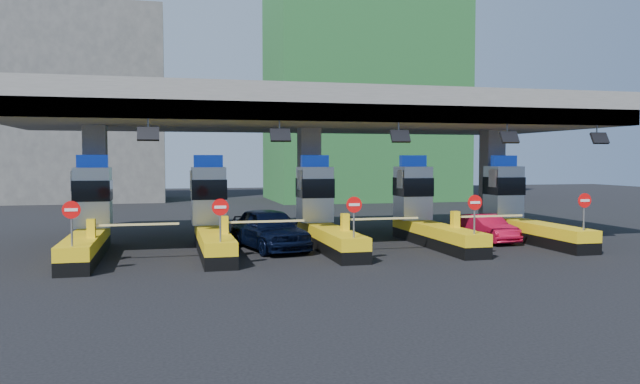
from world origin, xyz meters
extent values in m
plane|color=black|center=(0.00, 0.00, 0.00)|extent=(120.00, 120.00, 0.00)
cube|color=slate|center=(0.00, 3.00, 6.25)|extent=(28.00, 12.00, 1.50)
cube|color=#4C4C49|center=(0.00, -2.70, 5.85)|extent=(28.00, 0.60, 0.70)
cube|color=slate|center=(-10.00, 3.00, 2.75)|extent=(1.00, 1.00, 5.50)
cube|color=slate|center=(0.00, 3.00, 2.75)|extent=(1.00, 1.00, 5.50)
cube|color=slate|center=(10.00, 3.00, 2.75)|extent=(1.00, 1.00, 5.50)
cylinder|color=slate|center=(-7.50, -2.70, 5.25)|extent=(0.06, 0.06, 0.50)
cube|color=black|center=(-7.50, -2.90, 4.90)|extent=(0.80, 0.38, 0.54)
cylinder|color=slate|center=(-2.50, -2.70, 5.25)|extent=(0.06, 0.06, 0.50)
cube|color=black|center=(-2.50, -2.90, 4.90)|extent=(0.80, 0.38, 0.54)
cylinder|color=slate|center=(2.50, -2.70, 5.25)|extent=(0.06, 0.06, 0.50)
cube|color=black|center=(2.50, -2.90, 4.90)|extent=(0.80, 0.38, 0.54)
cylinder|color=slate|center=(7.50, -2.70, 5.25)|extent=(0.06, 0.06, 0.50)
cube|color=black|center=(7.50, -2.90, 4.90)|extent=(0.80, 0.38, 0.54)
cylinder|color=slate|center=(12.00, -2.70, 5.25)|extent=(0.06, 0.06, 0.50)
cube|color=black|center=(12.00, -2.90, 4.90)|extent=(0.80, 0.38, 0.54)
cube|color=black|center=(-10.00, -1.00, 0.25)|extent=(1.20, 8.00, 0.50)
cube|color=#E5B70C|center=(-10.00, -1.00, 0.75)|extent=(1.20, 8.00, 0.50)
cube|color=#9EA3A8|center=(-10.00, 1.80, 2.30)|extent=(1.50, 1.50, 2.60)
cube|color=black|center=(-10.00, 1.78, 2.60)|extent=(1.56, 1.56, 0.90)
cube|color=#0C2DBF|center=(-10.00, 1.80, 3.88)|extent=(1.30, 0.35, 0.55)
cube|color=white|center=(-10.80, 1.50, 3.00)|extent=(0.06, 0.70, 0.90)
cylinder|color=slate|center=(-10.00, -4.60, 1.65)|extent=(0.07, 0.07, 1.30)
cylinder|color=red|center=(-10.00, -4.63, 2.25)|extent=(0.60, 0.04, 0.60)
cube|color=white|center=(-10.00, -4.65, 2.25)|extent=(0.42, 0.02, 0.10)
cube|color=#E5B70C|center=(-9.65, -2.20, 1.35)|extent=(0.30, 0.35, 0.70)
cube|color=white|center=(-8.00, -2.20, 1.45)|extent=(3.20, 0.08, 0.08)
cube|color=black|center=(-5.00, -1.00, 0.25)|extent=(1.20, 8.00, 0.50)
cube|color=#E5B70C|center=(-5.00, -1.00, 0.75)|extent=(1.20, 8.00, 0.50)
cube|color=#9EA3A8|center=(-5.00, 1.80, 2.30)|extent=(1.50, 1.50, 2.60)
cube|color=black|center=(-5.00, 1.78, 2.60)|extent=(1.56, 1.56, 0.90)
cube|color=#0C2DBF|center=(-5.00, 1.80, 3.88)|extent=(1.30, 0.35, 0.55)
cube|color=white|center=(-5.80, 1.50, 3.00)|extent=(0.06, 0.70, 0.90)
cylinder|color=slate|center=(-5.00, -4.60, 1.65)|extent=(0.07, 0.07, 1.30)
cylinder|color=red|center=(-5.00, -4.63, 2.25)|extent=(0.60, 0.04, 0.60)
cube|color=white|center=(-5.00, -4.65, 2.25)|extent=(0.42, 0.02, 0.10)
cube|color=#E5B70C|center=(-4.65, -2.20, 1.35)|extent=(0.30, 0.35, 0.70)
cube|color=white|center=(-3.00, -2.20, 1.45)|extent=(3.20, 0.08, 0.08)
cube|color=black|center=(0.00, -1.00, 0.25)|extent=(1.20, 8.00, 0.50)
cube|color=#E5B70C|center=(0.00, -1.00, 0.75)|extent=(1.20, 8.00, 0.50)
cube|color=#9EA3A8|center=(0.00, 1.80, 2.30)|extent=(1.50, 1.50, 2.60)
cube|color=black|center=(0.00, 1.78, 2.60)|extent=(1.56, 1.56, 0.90)
cube|color=#0C2DBF|center=(0.00, 1.80, 3.88)|extent=(1.30, 0.35, 0.55)
cube|color=white|center=(-0.80, 1.50, 3.00)|extent=(0.06, 0.70, 0.90)
cylinder|color=slate|center=(0.00, -4.60, 1.65)|extent=(0.07, 0.07, 1.30)
cylinder|color=red|center=(0.00, -4.63, 2.25)|extent=(0.60, 0.04, 0.60)
cube|color=white|center=(0.00, -4.65, 2.25)|extent=(0.42, 0.02, 0.10)
cube|color=#E5B70C|center=(0.35, -2.20, 1.35)|extent=(0.30, 0.35, 0.70)
cube|color=white|center=(2.00, -2.20, 1.45)|extent=(3.20, 0.08, 0.08)
cube|color=black|center=(5.00, -1.00, 0.25)|extent=(1.20, 8.00, 0.50)
cube|color=#E5B70C|center=(5.00, -1.00, 0.75)|extent=(1.20, 8.00, 0.50)
cube|color=#9EA3A8|center=(5.00, 1.80, 2.30)|extent=(1.50, 1.50, 2.60)
cube|color=black|center=(5.00, 1.78, 2.60)|extent=(1.56, 1.56, 0.90)
cube|color=#0C2DBF|center=(5.00, 1.80, 3.88)|extent=(1.30, 0.35, 0.55)
cube|color=white|center=(4.20, 1.50, 3.00)|extent=(0.06, 0.70, 0.90)
cylinder|color=slate|center=(5.00, -4.60, 1.65)|extent=(0.07, 0.07, 1.30)
cylinder|color=red|center=(5.00, -4.63, 2.25)|extent=(0.60, 0.04, 0.60)
cube|color=white|center=(5.00, -4.65, 2.25)|extent=(0.42, 0.02, 0.10)
cube|color=#E5B70C|center=(5.35, -2.20, 1.35)|extent=(0.30, 0.35, 0.70)
cube|color=white|center=(7.00, -2.20, 1.45)|extent=(3.20, 0.08, 0.08)
cube|color=black|center=(10.00, -1.00, 0.25)|extent=(1.20, 8.00, 0.50)
cube|color=#E5B70C|center=(10.00, -1.00, 0.75)|extent=(1.20, 8.00, 0.50)
cube|color=#9EA3A8|center=(10.00, 1.80, 2.30)|extent=(1.50, 1.50, 2.60)
cube|color=black|center=(10.00, 1.78, 2.60)|extent=(1.56, 1.56, 0.90)
cube|color=#0C2DBF|center=(10.00, 1.80, 3.88)|extent=(1.30, 0.35, 0.55)
cube|color=white|center=(9.20, 1.50, 3.00)|extent=(0.06, 0.70, 0.90)
cylinder|color=slate|center=(10.00, -4.60, 1.65)|extent=(0.07, 0.07, 1.30)
cylinder|color=red|center=(10.00, -4.63, 2.25)|extent=(0.60, 0.04, 0.60)
cube|color=white|center=(10.00, -4.65, 2.25)|extent=(0.42, 0.02, 0.10)
cube|color=#E5B70C|center=(10.35, -2.20, 1.35)|extent=(0.30, 0.35, 0.70)
cube|color=white|center=(12.00, -2.20, 1.45)|extent=(3.20, 0.08, 0.08)
cube|color=#1E5926|center=(12.00, 32.00, 14.00)|extent=(18.00, 12.00, 28.00)
cube|color=#4C4C49|center=(-14.00, 36.00, 9.00)|extent=(14.00, 10.00, 18.00)
imported|color=black|center=(-2.52, -0.16, 0.92)|extent=(3.30, 5.72, 1.83)
imported|color=#BB0E30|center=(8.01, -0.02, 0.66)|extent=(1.69, 4.09, 1.32)
camera|label=1|loc=(-6.85, -27.05, 3.95)|focal=35.00mm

